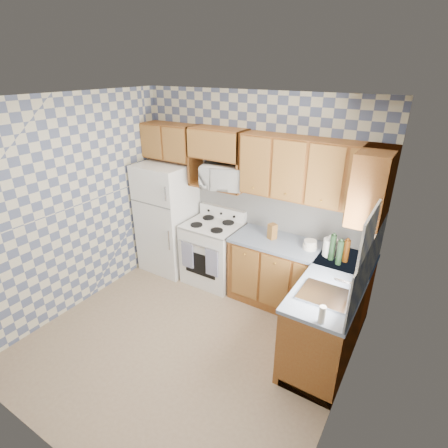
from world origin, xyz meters
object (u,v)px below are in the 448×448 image
Objects in this scene: electric_kettle at (330,247)px; stove_body at (213,253)px; refrigerator at (168,218)px; microwave at (223,177)px.

stove_body is at bearing 179.68° from electric_kettle.
refrigerator is 2.96× the size of microwave.
electric_kettle is at bearing -0.32° from stove_body.
microwave is 2.71× the size of electric_kettle.
refrigerator is at bearing 171.64° from microwave.
refrigerator is at bearing -179.63° from electric_kettle.
refrigerator is 0.89m from stove_body.
refrigerator reaches higher than stove_body.
microwave is 1.66m from electric_kettle.
microwave is at bearing 42.10° from stove_body.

